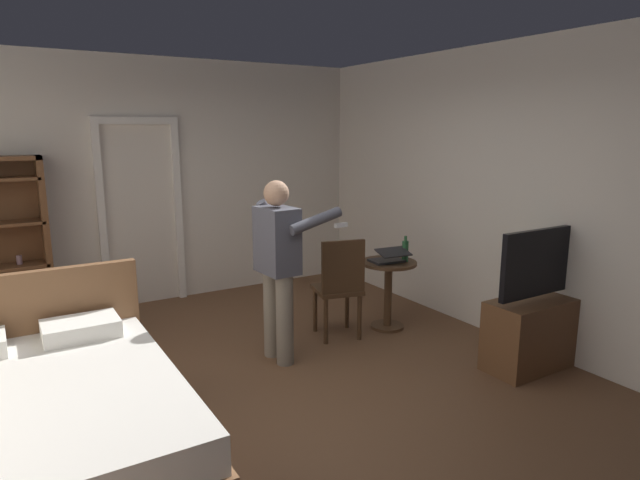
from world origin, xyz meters
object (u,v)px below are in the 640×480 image
object	(u,v)px
tv_flatscreen	(535,324)
side_table	(388,284)
person_blue_shirt	(279,260)
suitcase_small	(65,335)
laptop	(389,258)
bed	(37,427)
wooden_chair	(340,284)
suitcase_dark	(58,320)
bookshelf	(0,239)
bottle_on_table	(405,251)

from	to	relation	value
tv_flatscreen	side_table	xyz separation A→B (m)	(-0.50, 1.37, 0.09)
tv_flatscreen	person_blue_shirt	distance (m)	2.25
suitcase_small	laptop	bearing A→B (deg)	-13.79
side_table	person_blue_shirt	size ratio (longest dim) A/B	0.44
bed	laptop	bearing A→B (deg)	13.89
tv_flatscreen	person_blue_shirt	xyz separation A→B (m)	(-1.79, 1.26, 0.53)
wooden_chair	person_blue_shirt	xyz separation A→B (m)	(-0.72, -0.13, 0.36)
person_blue_shirt	suitcase_dark	world-z (taller)	person_blue_shirt
bookshelf	suitcase_dark	world-z (taller)	bookshelf
bottle_on_table	wooden_chair	xyz separation A→B (m)	(-0.71, 0.10, -0.26)
bed	wooden_chair	bearing A→B (deg)	17.82
side_table	wooden_chair	size ratio (longest dim) A/B	0.71
wooden_chair	suitcase_small	bearing A→B (deg)	160.01
bed	wooden_chair	world-z (taller)	bed
tv_flatscreen	wooden_chair	xyz separation A→B (m)	(-1.08, 1.39, 0.17)
wooden_chair	laptop	bearing A→B (deg)	-6.84
bed	suitcase_dark	bearing A→B (deg)	81.37
bed	laptop	distance (m)	3.34
tv_flatscreen	person_blue_shirt	world-z (taller)	person_blue_shirt
suitcase_dark	suitcase_small	size ratio (longest dim) A/B	1.36
bookshelf	laptop	distance (m)	3.85
bookshelf	tv_flatscreen	bearing A→B (deg)	-41.18
bottle_on_table	side_table	bearing A→B (deg)	150.26
bed	bookshelf	size ratio (longest dim) A/B	1.17
bed	suitcase_dark	xyz separation A→B (m)	(0.33, 2.14, -0.08)
person_blue_shirt	bed	bearing A→B (deg)	-159.66
laptop	person_blue_shirt	bearing A→B (deg)	-176.83
suitcase_small	bed	bearing A→B (deg)	-97.37
bed	suitcase_dark	world-z (taller)	bed
bed	laptop	xyz separation A→B (m)	(3.21, 0.79, 0.45)
suitcase_dark	suitcase_small	xyz separation A→B (m)	(0.01, -0.43, -0.00)
bookshelf	wooden_chair	world-z (taller)	bookshelf
suitcase_dark	bookshelf	bearing A→B (deg)	119.34
wooden_chair	person_blue_shirt	world-z (taller)	person_blue_shirt
tv_flatscreen	wooden_chair	world-z (taller)	tv_flatscreen
bottle_on_table	suitcase_dark	distance (m)	3.41
laptop	bed	bearing A→B (deg)	-166.11
suitcase_dark	tv_flatscreen	bearing A→B (deg)	-39.26
bookshelf	wooden_chair	distance (m)	3.38
side_table	suitcase_dark	xyz separation A→B (m)	(-2.92, 1.30, -0.24)
side_table	person_blue_shirt	distance (m)	1.37
bed	wooden_chair	xyz separation A→B (m)	(2.67, 0.86, 0.24)
bookshelf	wooden_chair	size ratio (longest dim) A/B	1.76
bed	bookshelf	distance (m)	2.87
bed	suitcase_small	xyz separation A→B (m)	(0.34, 1.71, -0.08)
bed	person_blue_shirt	xyz separation A→B (m)	(1.95, 0.72, 0.60)
tv_flatscreen	wooden_chair	size ratio (longest dim) A/B	1.22
laptop	suitcase_dark	distance (m)	3.23
laptop	suitcase_dark	bearing A→B (deg)	154.96
bottle_on_table	person_blue_shirt	size ratio (longest dim) A/B	0.16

